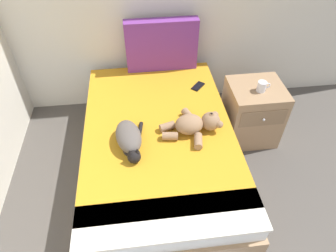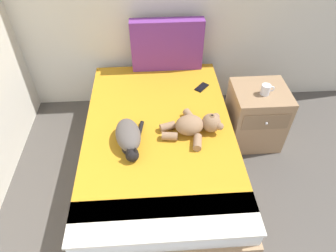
{
  "view_description": "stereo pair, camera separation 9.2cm",
  "coord_description": "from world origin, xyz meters",
  "px_view_note": "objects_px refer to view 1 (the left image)",
  "views": [
    {
      "loc": [
        1.22,
        1.16,
        2.21
      ],
      "look_at": [
        1.42,
        2.82,
        0.6
      ],
      "focal_mm": 31.73,
      "sensor_mm": 36.0,
      "label": 1
    },
    {
      "loc": [
        1.31,
        1.15,
        2.21
      ],
      "look_at": [
        1.42,
        2.82,
        0.6
      ],
      "focal_mm": 31.73,
      "sensor_mm": 36.0,
      "label": 2
    }
  ],
  "objects_px": {
    "patterned_cushion": "(162,45)",
    "cat": "(129,138)",
    "teddy_bear": "(195,124)",
    "bed": "(159,149)",
    "mug": "(262,86)",
    "cell_phone": "(198,86)",
    "nightstand": "(252,113)"
  },
  "relations": [
    {
      "from": "teddy_bear",
      "to": "nightstand",
      "type": "relative_size",
      "value": 0.84
    },
    {
      "from": "cat",
      "to": "nightstand",
      "type": "relative_size",
      "value": 0.73
    },
    {
      "from": "cat",
      "to": "bed",
      "type": "bearing_deg",
      "value": 33.58
    },
    {
      "from": "patterned_cushion",
      "to": "cat",
      "type": "bearing_deg",
      "value": -109.05
    },
    {
      "from": "cat",
      "to": "teddy_bear",
      "type": "height_order",
      "value": "teddy_bear"
    },
    {
      "from": "patterned_cushion",
      "to": "teddy_bear",
      "type": "relative_size",
      "value": 1.39
    },
    {
      "from": "teddy_bear",
      "to": "cell_phone",
      "type": "xyz_separation_m",
      "value": [
        0.14,
        0.58,
        -0.07
      ]
    },
    {
      "from": "teddy_bear",
      "to": "nightstand",
      "type": "bearing_deg",
      "value": 30.22
    },
    {
      "from": "patterned_cushion",
      "to": "cat",
      "type": "xyz_separation_m",
      "value": [
        -0.36,
        -1.05,
        -0.19
      ]
    },
    {
      "from": "nightstand",
      "to": "bed",
      "type": "bearing_deg",
      "value": -161.35
    },
    {
      "from": "cell_phone",
      "to": "teddy_bear",
      "type": "bearing_deg",
      "value": -103.59
    },
    {
      "from": "patterned_cushion",
      "to": "cell_phone",
      "type": "xyz_separation_m",
      "value": [
        0.31,
        -0.37,
        -0.25
      ]
    },
    {
      "from": "patterned_cushion",
      "to": "cat",
      "type": "relative_size",
      "value": 1.61
    },
    {
      "from": "patterned_cushion",
      "to": "cell_phone",
      "type": "relative_size",
      "value": 4.44
    },
    {
      "from": "cell_phone",
      "to": "mug",
      "type": "distance_m",
      "value": 0.59
    },
    {
      "from": "bed",
      "to": "nightstand",
      "type": "height_order",
      "value": "nightstand"
    },
    {
      "from": "bed",
      "to": "cat",
      "type": "relative_size",
      "value": 4.43
    },
    {
      "from": "nightstand",
      "to": "mug",
      "type": "bearing_deg",
      "value": -82.32
    },
    {
      "from": "patterned_cushion",
      "to": "teddy_bear",
      "type": "bearing_deg",
      "value": -80.02
    },
    {
      "from": "patterned_cushion",
      "to": "mug",
      "type": "height_order",
      "value": "patterned_cushion"
    },
    {
      "from": "patterned_cushion",
      "to": "teddy_bear",
      "type": "xyz_separation_m",
      "value": [
        0.17,
        -0.95,
        -0.19
      ]
    },
    {
      "from": "patterned_cushion",
      "to": "cell_phone",
      "type": "distance_m",
      "value": 0.54
    },
    {
      "from": "cat",
      "to": "teddy_bear",
      "type": "relative_size",
      "value": 0.87
    },
    {
      "from": "cat",
      "to": "cell_phone",
      "type": "xyz_separation_m",
      "value": [
        0.67,
        0.68,
        -0.07
      ]
    },
    {
      "from": "cell_phone",
      "to": "mug",
      "type": "relative_size",
      "value": 1.32
    },
    {
      "from": "bed",
      "to": "teddy_bear",
      "type": "bearing_deg",
      "value": -11.75
    },
    {
      "from": "bed",
      "to": "teddy_bear",
      "type": "relative_size",
      "value": 3.84
    },
    {
      "from": "teddy_bear",
      "to": "mug",
      "type": "bearing_deg",
      "value": 26.88
    },
    {
      "from": "patterned_cushion",
      "to": "cat",
      "type": "distance_m",
      "value": 1.13
    },
    {
      "from": "cat",
      "to": "cell_phone",
      "type": "bearing_deg",
      "value": 45.38
    },
    {
      "from": "cat",
      "to": "nightstand",
      "type": "distance_m",
      "value": 1.3
    },
    {
      "from": "bed",
      "to": "patterned_cushion",
      "type": "bearing_deg",
      "value": 82.03
    }
  ]
}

